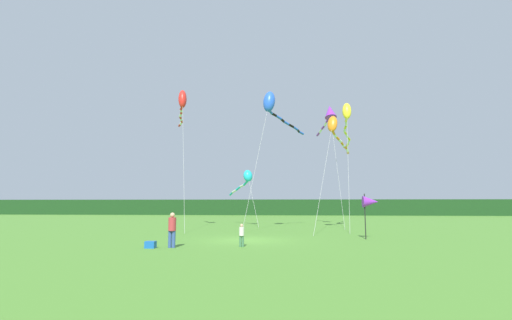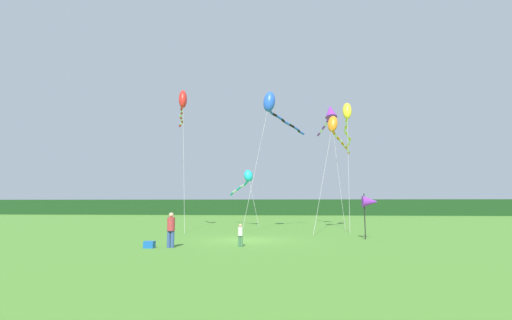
{
  "view_description": "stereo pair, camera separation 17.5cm",
  "coord_description": "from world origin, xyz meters",
  "px_view_note": "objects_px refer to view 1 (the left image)",
  "views": [
    {
      "loc": [
        2.36,
        -20.87,
        2.09
      ],
      "look_at": [
        0.0,
        6.0,
        5.37
      ],
      "focal_mm": 25.17,
      "sensor_mm": 36.0,
      "label": 1
    },
    {
      "loc": [
        2.54,
        -20.85,
        2.09
      ],
      "look_at": [
        0.0,
        6.0,
        5.37
      ],
      "focal_mm": 25.17,
      "sensor_mm": 36.0,
      "label": 2
    }
  ],
  "objects_px": {
    "kite_orange": "(334,128)",
    "kite_cyan": "(246,179)",
    "cooler_box": "(151,245)",
    "person_child": "(242,234)",
    "kite_blue": "(271,105)",
    "kite_red": "(182,102)",
    "person_adult": "(172,228)",
    "kite_purple": "(329,114)",
    "banner_flag_pole": "(370,202)",
    "kite_yellow": "(347,117)"
  },
  "relations": [
    {
      "from": "kite_orange",
      "to": "kite_cyan",
      "type": "height_order",
      "value": "kite_orange"
    },
    {
      "from": "cooler_box",
      "to": "kite_cyan",
      "type": "distance_m",
      "value": 17.95
    },
    {
      "from": "person_child",
      "to": "kite_cyan",
      "type": "relative_size",
      "value": 0.16
    },
    {
      "from": "kite_blue",
      "to": "kite_red",
      "type": "bearing_deg",
      "value": 174.18
    },
    {
      "from": "person_adult",
      "to": "person_child",
      "type": "distance_m",
      "value": 3.35
    },
    {
      "from": "kite_red",
      "to": "person_child",
      "type": "bearing_deg",
      "value": -60.43
    },
    {
      "from": "person_adult",
      "to": "kite_purple",
      "type": "xyz_separation_m",
      "value": [
        9.49,
        16.19,
        9.52
      ]
    },
    {
      "from": "person_adult",
      "to": "kite_orange",
      "type": "bearing_deg",
      "value": 52.31
    },
    {
      "from": "kite_cyan",
      "to": "kite_blue",
      "type": "bearing_deg",
      "value": -62.63
    },
    {
      "from": "cooler_box",
      "to": "banner_flag_pole",
      "type": "distance_m",
      "value": 12.68
    },
    {
      "from": "cooler_box",
      "to": "kite_red",
      "type": "height_order",
      "value": "kite_red"
    },
    {
      "from": "kite_cyan",
      "to": "kite_red",
      "type": "bearing_deg",
      "value": -138.39
    },
    {
      "from": "kite_yellow",
      "to": "person_child",
      "type": "bearing_deg",
      "value": -119.6
    },
    {
      "from": "person_child",
      "to": "cooler_box",
      "type": "height_order",
      "value": "person_child"
    },
    {
      "from": "cooler_box",
      "to": "banner_flag_pole",
      "type": "relative_size",
      "value": 0.18
    },
    {
      "from": "person_child",
      "to": "kite_yellow",
      "type": "bearing_deg",
      "value": 60.4
    },
    {
      "from": "kite_purple",
      "to": "kite_red",
      "type": "distance_m",
      "value": 13.49
    },
    {
      "from": "kite_cyan",
      "to": "kite_orange",
      "type": "bearing_deg",
      "value": -31.84
    },
    {
      "from": "person_child",
      "to": "kite_blue",
      "type": "height_order",
      "value": "kite_blue"
    },
    {
      "from": "kite_blue",
      "to": "banner_flag_pole",
      "type": "bearing_deg",
      "value": -47.71
    },
    {
      "from": "kite_blue",
      "to": "person_child",
      "type": "bearing_deg",
      "value": -95.16
    },
    {
      "from": "cooler_box",
      "to": "kite_yellow",
      "type": "relative_size",
      "value": 0.04
    },
    {
      "from": "person_child",
      "to": "cooler_box",
      "type": "relative_size",
      "value": 2.35
    },
    {
      "from": "kite_red",
      "to": "kite_yellow",
      "type": "distance_m",
      "value": 14.25
    },
    {
      "from": "kite_yellow",
      "to": "banner_flag_pole",
      "type": "bearing_deg",
      "value": -91.44
    },
    {
      "from": "banner_flag_pole",
      "to": "kite_red",
      "type": "height_order",
      "value": "kite_red"
    },
    {
      "from": "person_child",
      "to": "kite_yellow",
      "type": "xyz_separation_m",
      "value": [
        7.38,
        12.99,
        8.81
      ]
    },
    {
      "from": "person_child",
      "to": "kite_red",
      "type": "bearing_deg",
      "value": 119.57
    },
    {
      "from": "kite_blue",
      "to": "kite_yellow",
      "type": "relative_size",
      "value": 1.07
    },
    {
      "from": "banner_flag_pole",
      "to": "kite_blue",
      "type": "xyz_separation_m",
      "value": [
        -6.15,
        6.77,
        8.0
      ]
    },
    {
      "from": "kite_cyan",
      "to": "banner_flag_pole",
      "type": "bearing_deg",
      "value": -53.57
    },
    {
      "from": "kite_cyan",
      "to": "kite_yellow",
      "type": "height_order",
      "value": "kite_yellow"
    },
    {
      "from": "kite_orange",
      "to": "kite_blue",
      "type": "xyz_separation_m",
      "value": [
        -5.11,
        -0.4,
        2.0
      ]
    },
    {
      "from": "kite_cyan",
      "to": "kite_red",
      "type": "distance_m",
      "value": 9.28
    },
    {
      "from": "banner_flag_pole",
      "to": "kite_red",
      "type": "bearing_deg",
      "value": 151.51
    },
    {
      "from": "kite_blue",
      "to": "kite_purple",
      "type": "bearing_deg",
      "value": 40.47
    },
    {
      "from": "person_adult",
      "to": "kite_red",
      "type": "xyz_separation_m",
      "value": [
        -3.49,
        12.54,
        9.89
      ]
    },
    {
      "from": "person_child",
      "to": "kite_cyan",
      "type": "height_order",
      "value": "kite_cyan"
    },
    {
      "from": "cooler_box",
      "to": "kite_orange",
      "type": "relative_size",
      "value": 0.05
    },
    {
      "from": "banner_flag_pole",
      "to": "kite_blue",
      "type": "height_order",
      "value": "kite_blue"
    },
    {
      "from": "cooler_box",
      "to": "kite_purple",
      "type": "distance_m",
      "value": 22.01
    },
    {
      "from": "person_adult",
      "to": "kite_purple",
      "type": "bearing_deg",
      "value": 59.62
    },
    {
      "from": "banner_flag_pole",
      "to": "kite_orange",
      "type": "relative_size",
      "value": 0.29
    },
    {
      "from": "person_child",
      "to": "kite_blue",
      "type": "bearing_deg",
      "value": 84.84
    },
    {
      "from": "kite_yellow",
      "to": "kite_purple",
      "type": "bearing_deg",
      "value": 114.23
    },
    {
      "from": "banner_flag_pole",
      "to": "kite_purple",
      "type": "height_order",
      "value": "kite_purple"
    },
    {
      "from": "kite_orange",
      "to": "kite_blue",
      "type": "relative_size",
      "value": 0.82
    },
    {
      "from": "kite_yellow",
      "to": "kite_cyan",
      "type": "bearing_deg",
      "value": 159.48
    },
    {
      "from": "person_adult",
      "to": "kite_blue",
      "type": "relative_size",
      "value": 0.15
    },
    {
      "from": "banner_flag_pole",
      "to": "kite_red",
      "type": "distance_m",
      "value": 18.05
    }
  ]
}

